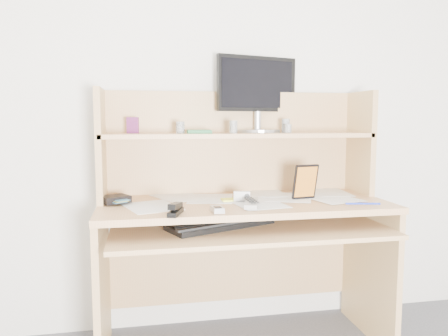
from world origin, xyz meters
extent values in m
cube|color=silver|center=(0.00, 1.80, 1.25)|extent=(3.60, 0.04, 2.50)
cube|color=tan|center=(0.00, 1.48, 0.73)|extent=(1.40, 0.60, 0.03)
cube|color=tan|center=(-0.68, 1.48, 0.36)|extent=(0.03, 0.56, 0.72)
cube|color=tan|center=(0.68, 1.48, 0.36)|extent=(0.03, 0.56, 0.72)
cube|color=tan|center=(0.00, 1.77, 0.34)|extent=(1.34, 0.02, 0.41)
cube|color=tan|center=(0.00, 1.36, 0.64)|extent=(1.28, 0.55, 0.02)
cube|color=tan|center=(0.00, 1.77, 1.02)|extent=(1.40, 0.02, 0.55)
cube|color=tan|center=(-0.68, 1.63, 1.02)|extent=(0.03, 0.30, 0.55)
cube|color=tan|center=(0.68, 1.63, 1.02)|extent=(0.03, 0.30, 0.55)
cube|color=tan|center=(0.00, 1.63, 1.07)|extent=(1.38, 0.30, 0.02)
cube|color=silver|center=(0.00, 1.48, 0.75)|extent=(1.32, 0.54, 0.01)
cube|color=black|center=(-0.13, 1.40, 0.66)|extent=(0.54, 0.36, 0.02)
cube|color=black|center=(-0.13, 1.40, 0.68)|extent=(0.50, 0.34, 0.01)
cube|color=#9A9A95|center=(0.00, 1.34, 0.77)|extent=(0.11, 0.21, 0.02)
cube|color=#A9A9AB|center=(-0.17, 1.25, 0.77)|extent=(0.05, 0.09, 0.02)
cube|color=black|center=(-0.35, 1.23, 0.78)|extent=(0.08, 0.15, 0.04)
cube|color=black|center=(-0.62, 1.54, 0.77)|extent=(0.16, 0.15, 0.03)
cube|color=gold|center=(-0.07, 1.51, 0.75)|extent=(0.07, 0.07, 0.01)
cube|color=#A3A3A5|center=(-0.02, 1.46, 0.78)|extent=(0.08, 0.05, 0.05)
cube|color=black|center=(0.31, 1.45, 0.84)|extent=(0.12, 0.03, 0.17)
cylinder|color=#182CB5|center=(0.52, 1.26, 0.76)|extent=(0.16, 0.04, 0.01)
cube|color=maroon|center=(-0.53, 1.66, 1.12)|extent=(0.06, 0.03, 0.08)
cube|color=#378945|center=(-0.20, 1.63, 1.09)|extent=(0.13, 0.17, 0.02)
cylinder|color=black|center=(-0.30, 1.61, 1.11)|extent=(0.05, 0.05, 0.06)
cylinder|color=white|center=(-0.03, 1.59, 1.11)|extent=(0.05, 0.05, 0.06)
cylinder|color=black|center=(0.26, 1.61, 1.10)|extent=(0.05, 0.05, 0.05)
cylinder|color=silver|center=(0.27, 1.66, 1.12)|extent=(0.05, 0.05, 0.07)
cylinder|color=#AFB0B4|center=(0.13, 1.71, 1.09)|extent=(0.24, 0.24, 0.01)
cylinder|color=#AFB0B4|center=(0.13, 1.72, 1.14)|extent=(0.04, 0.04, 0.10)
cube|color=black|center=(0.13, 1.74, 1.34)|extent=(0.46, 0.15, 0.29)
cube|color=black|center=(0.13, 1.72, 1.34)|extent=(0.42, 0.12, 0.26)
camera|label=1|loc=(-0.49, -0.58, 1.15)|focal=35.00mm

